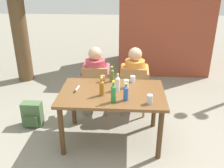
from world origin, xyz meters
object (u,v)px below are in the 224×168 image
dining_table (112,99)px  person_in_plaid_shirt (96,75)px  cup_steel (150,99)px  brick_kiosk (164,8)px  cup_terracotta (103,79)px  table_knife (76,90)px  chair_far_right (134,88)px  bottle_amber (102,88)px  bottle_olive (112,75)px  person_in_white_shirt (134,76)px  bottle_green (113,93)px  bottle_clear (118,83)px  cup_glass (133,79)px  chair_far_left (96,87)px  cup_white (126,84)px  backpack_by_near_side (32,115)px  bottle_blue (126,93)px

dining_table → person_in_plaid_shirt: person_in_plaid_shirt is taller
cup_steel → person_in_plaid_shirt: bearing=124.6°
brick_kiosk → person_in_plaid_shirt: bearing=-119.6°
cup_terracotta → table_knife: size_ratio=0.41×
chair_far_right → bottle_amber: bearing=-117.1°
bottle_amber → cup_terracotta: size_ratio=2.65×
bottle_olive → cup_steel: size_ratio=2.01×
person_in_white_shirt → bottle_green: 1.22m
person_in_plaid_shirt → bottle_clear: size_ratio=4.85×
person_in_white_shirt → chair_far_right: bearing=-93.5°
dining_table → cup_glass: bearing=52.2°
person_in_white_shirt → bottle_amber: size_ratio=4.54×
chair_far_left → cup_terracotta: chair_far_left is taller
chair_far_left → bottle_green: bottle_green is taller
chair_far_right → bottle_amber: bottle_amber is taller
brick_kiosk → cup_steel: bearing=-99.0°
bottle_green → cup_glass: 0.71m
bottle_green → bottle_olive: bearing=95.3°
person_in_white_shirt → table_knife: (-0.83, -0.84, 0.12)m
cup_steel → cup_glass: (-0.20, 0.67, -0.01)m
cup_white → brick_kiosk: bearing=74.6°
cup_glass → brick_kiosk: (0.77, 2.94, 0.65)m
bottle_amber → backpack_by_near_side: bottle_amber is taller
cup_steel → backpack_by_near_side: (-1.78, 0.60, -0.64)m
chair_far_right → bottle_amber: size_ratio=3.35×
bottle_clear → brick_kiosk: size_ratio=0.09×
bottle_clear → dining_table: bearing=-137.4°
bottle_olive → cup_terracotta: 0.15m
bottle_clear → bottle_green: size_ratio=0.84×
person_in_white_shirt → cup_white: bearing=-100.4°
person_in_white_shirt → bottle_blue: bearing=-96.9°
chair_far_left → bottle_clear: bottle_clear is taller
bottle_clear → person_in_white_shirt: bearing=72.8°
chair_far_left → brick_kiosk: 3.06m
bottle_amber → backpack_by_near_side: size_ratio=0.66×
cup_glass → backpack_by_near_side: 1.71m
person_in_plaid_shirt → cup_glass: size_ratio=12.64×
person_in_plaid_shirt → bottle_green: (0.36, -1.16, 0.24)m
person_in_white_shirt → backpack_by_near_side: person_in_white_shirt is taller
person_in_plaid_shirt → cup_steel: bearing=-55.4°
cup_terracotta → backpack_by_near_side: size_ratio=0.25×
chair_far_right → person_in_white_shirt: (0.01, 0.11, 0.17)m
bottle_green → bottle_blue: bearing=21.1°
person_in_white_shirt → bottle_clear: size_ratio=4.85×
bottle_green → bottle_blue: size_ratio=1.21×
chair_far_left → bottle_olive: 0.63m
cup_white → person_in_plaid_shirt: bearing=125.6°
bottle_green → bottle_amber: size_ratio=1.11×
chair_far_left → table_knife: bearing=-103.9°
chair_far_right → chair_far_left: bearing=-180.0°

